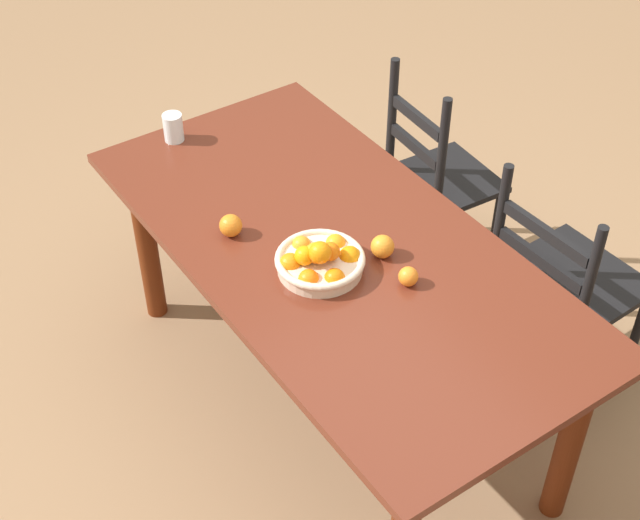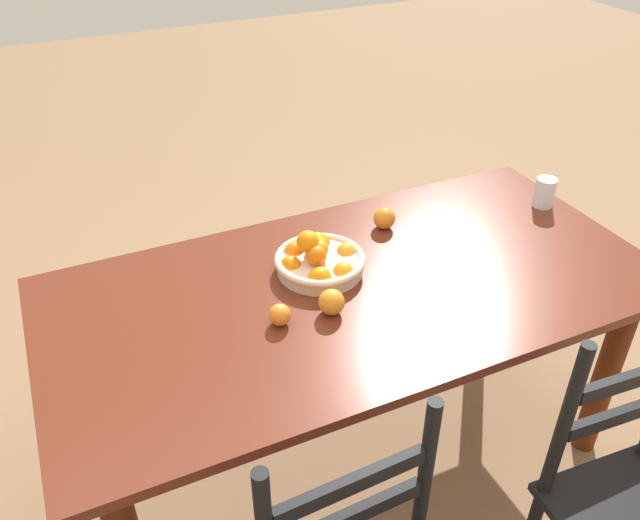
# 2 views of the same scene
# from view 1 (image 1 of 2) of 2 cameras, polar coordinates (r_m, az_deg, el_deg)

# --- Properties ---
(ground_plane) EXTENTS (12.00, 12.00, 0.00)m
(ground_plane) POSITION_cam_1_polar(r_m,az_deg,el_deg) (3.49, 0.87, -8.64)
(ground_plane) COLOR #906D4D
(dining_table) EXTENTS (1.85, 0.91, 0.76)m
(dining_table) POSITION_cam_1_polar(r_m,az_deg,el_deg) (3.02, 0.99, -0.70)
(dining_table) COLOR #5E2618
(dining_table) RESTS_ON ground
(chair_near_window) EXTENTS (0.41, 0.41, 0.96)m
(chair_near_window) POSITION_cam_1_polar(r_m,az_deg,el_deg) (3.78, 7.27, 4.81)
(chair_near_window) COLOR black
(chair_near_window) RESTS_ON ground
(chair_by_cabinet) EXTENTS (0.47, 0.47, 0.90)m
(chair_by_cabinet) POSITION_cam_1_polar(r_m,az_deg,el_deg) (3.41, 14.84, -1.53)
(chair_by_cabinet) COLOR black
(chair_by_cabinet) RESTS_ON ground
(fruit_bowl) EXTENTS (0.28, 0.28, 0.14)m
(fruit_bowl) POSITION_cam_1_polar(r_m,az_deg,el_deg) (2.82, -0.02, -0.04)
(fruit_bowl) COLOR beige
(fruit_bowl) RESTS_ON dining_table
(orange_loose_0) EXTENTS (0.06, 0.06, 0.06)m
(orange_loose_0) POSITION_cam_1_polar(r_m,az_deg,el_deg) (2.80, 5.52, -1.03)
(orange_loose_0) COLOR orange
(orange_loose_0) RESTS_ON dining_table
(orange_loose_1) EXTENTS (0.08, 0.08, 0.08)m
(orange_loose_1) POSITION_cam_1_polar(r_m,az_deg,el_deg) (2.89, 3.91, 0.84)
(orange_loose_1) COLOR orange
(orange_loose_1) RESTS_ON dining_table
(orange_loose_2) EXTENTS (0.08, 0.08, 0.08)m
(orange_loose_2) POSITION_cam_1_polar(r_m,az_deg,el_deg) (2.97, -5.58, 2.15)
(orange_loose_2) COLOR orange
(orange_loose_2) RESTS_ON dining_table
(drinking_glass) EXTENTS (0.07, 0.07, 0.11)m
(drinking_glass) POSITION_cam_1_polar(r_m,az_deg,el_deg) (3.44, -9.12, 8.14)
(drinking_glass) COLOR silver
(drinking_glass) RESTS_ON dining_table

